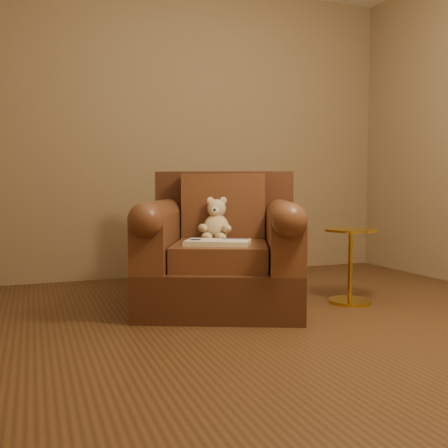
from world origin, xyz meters
name	(u,v)px	position (x,y,z in m)	size (l,w,h in m)	color
floor	(293,329)	(0.00, 0.00, 0.00)	(4.00, 4.00, 0.00)	#55361D
room	(296,21)	(0.00, 0.00, 1.71)	(4.02, 4.02, 2.71)	#8F7758
armchair	(222,254)	(-0.17, 0.70, 0.36)	(1.34, 1.31, 0.93)	#472717
teddy_bear	(216,223)	(-0.18, 0.79, 0.56)	(0.23, 0.26, 0.31)	beige
guidebook	(218,242)	(-0.27, 0.50, 0.46)	(0.47, 0.41, 0.03)	beige
side_table	(350,263)	(0.70, 0.45, 0.28)	(0.37, 0.37, 0.52)	gold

